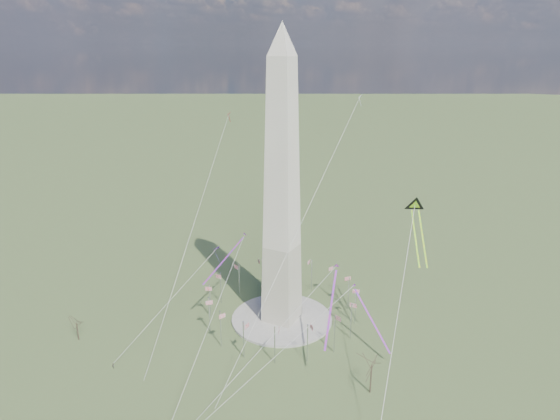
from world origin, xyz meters
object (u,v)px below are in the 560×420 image
at_px(tree_near, 372,363).
at_px(kite_delta_black, 415,209).
at_px(person_west, 113,366).
at_px(washington_monument, 282,192).

xyz_separation_m(tree_near, kite_delta_black, (1.54, 32.15, 36.11)).
distance_m(tree_near, person_west, 77.94).
bearing_deg(washington_monument, kite_delta_black, 11.68).
relative_size(tree_near, kite_delta_black, 0.69).
bearing_deg(kite_delta_black, washington_monument, -12.47).
distance_m(person_west, kite_delta_black, 104.48).
distance_m(washington_monument, tree_near, 60.40).
xyz_separation_m(washington_monument, tree_near, (40.41, -23.49, -38.26)).
relative_size(washington_monument, person_west, 61.61).
bearing_deg(tree_near, washington_monument, 149.83).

